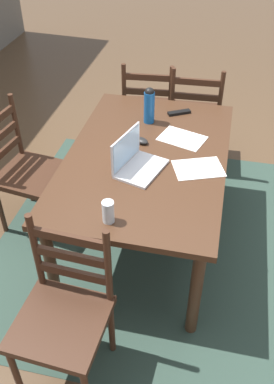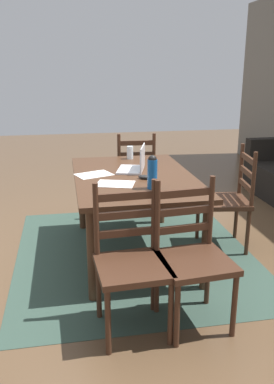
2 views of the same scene
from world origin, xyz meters
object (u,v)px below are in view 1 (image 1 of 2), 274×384
dining_table (147,166)px  drinking_glass (108,212)px  chair_left_far (64,315)px  chair_right_near (194,116)px  laptop (134,160)px  computer_mouse (141,141)px  water_bottle (149,105)px  chair_far_head (27,172)px  chair_right_far (149,111)px  tv_remote (179,112)px

dining_table → drinking_glass: drinking_glass is taller
chair_left_far → drinking_glass: bearing=-16.4°
chair_right_near → laptop: bearing=168.3°
chair_right_near → computer_mouse: bearing=163.9°
laptop → dining_table: bearing=-17.5°
drinking_glass → computer_mouse: bearing=-0.7°
laptop → water_bottle: size_ratio=1.42×
laptop → computer_mouse: size_ratio=3.70×
chair_far_head → water_bottle: size_ratio=3.63×
chair_right_near → chair_right_far: (0.00, 0.40, 0.00)m
laptop → water_bottle: 0.57m
chair_right_near → drinking_glass: (-1.70, 0.28, 0.34)m
chair_left_far → laptop: size_ratio=2.57×
dining_table → chair_left_far: chair_left_far is taller
chair_right_far → computer_mouse: bearing=-171.8°
chair_far_head → chair_right_near: bearing=-45.5°
chair_left_far → chair_right_near: (2.13, -0.40, 0.00)m
tv_remote → chair_right_near: bearing=-39.2°
chair_right_far → water_bottle: size_ratio=3.63×
tv_remote → laptop: bearing=137.3°
dining_table → water_bottle: 0.48m
computer_mouse → tv_remote: (0.44, -0.19, -0.01)m
water_bottle → tv_remote: size_ratio=1.54×
chair_right_near → laptop: 1.28m
chair_far_head → chair_right_far: size_ratio=1.00×
drinking_glass → chair_left_far: bearing=163.6°
chair_right_far → computer_mouse: 0.98m
dining_table → chair_far_head: chair_far_head is taller
chair_left_far → chair_far_head: size_ratio=1.00×
chair_left_far → chair_far_head: (1.07, 0.68, 0.00)m
chair_right_near → drinking_glass: chair_right_near is taller
dining_table → water_bottle: water_bottle is taller
tv_remote → chair_left_far: bearing=139.3°
dining_table → drinking_glass: 0.66m
drinking_glass → tv_remote: size_ratio=0.76×
chair_right_near → computer_mouse: (-0.93, 0.27, 0.29)m
tv_remote → dining_table: bearing=138.4°
chair_left_far → drinking_glass: (0.43, -0.13, 0.34)m
water_bottle → drinking_glass: (-1.06, 0.00, -0.07)m
laptop → chair_far_head: bearing=79.5°
chair_left_far → chair_right_far: size_ratio=1.00×
computer_mouse → tv_remote: computer_mouse is taller
chair_right_far → chair_far_head: bearing=147.4°
drinking_glass → chair_right_far: bearing=4.2°
water_bottle → dining_table: bearing=-170.4°
chair_right_far → water_bottle: (-0.65, -0.13, 0.41)m
laptop → chair_left_far: bearing=170.5°
laptop → tv_remote: laptop is taller
dining_table → water_bottle: bearing=9.6°
chair_right_near → chair_right_far: bearing=90.0°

